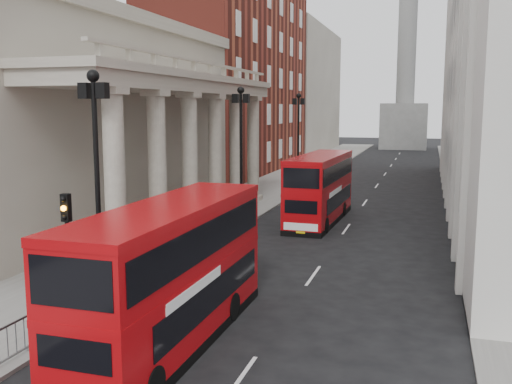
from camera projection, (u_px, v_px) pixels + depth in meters
ground at (46, 352)px, 16.76m from camera, size 260.00×260.00×0.00m
sidewalk_west at (252, 197)px, 46.01m from camera, size 6.00×140.00×0.12m
sidewalk_east at (469, 207)px, 41.25m from camera, size 3.00×140.00×0.12m
kerb at (288, 198)px, 45.16m from camera, size 0.20×140.00×0.14m
portico_building at (82, 126)px, 35.96m from camera, size 9.00×28.00×12.00m
brick_building at (236, 73)px, 63.62m from camera, size 9.00×32.00×22.00m
west_building_far at (299, 91)px, 94.05m from camera, size 9.00×30.00×20.00m
monument_column at (406, 57)px, 99.77m from camera, size 8.00×8.00×54.20m
lamp_post_south at (97, 172)px, 20.01m from camera, size 1.05×0.44×8.32m
lamp_post_mid at (241, 145)px, 35.15m from camera, size 1.05×0.44×8.32m
lamp_post_north at (298, 134)px, 50.29m from camera, size 1.05×0.44×8.32m
traffic_light at (67, 234)px, 18.33m from camera, size 0.28×0.33×4.30m
crowd_barriers at (79, 305)px, 18.87m from camera, size 0.50×18.75×1.10m
bus_near at (172, 272)px, 17.13m from camera, size 2.47×9.99×4.31m
bus_far at (320, 187)px, 35.94m from camera, size 2.68×9.88×4.23m
pedestrian_a at (136, 226)px, 30.33m from camera, size 0.64×0.49×1.54m
pedestrian_b at (191, 207)px, 35.82m from camera, size 0.95×0.83×1.67m
pedestrian_c at (202, 203)px, 37.11m from camera, size 0.96×0.74×1.75m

